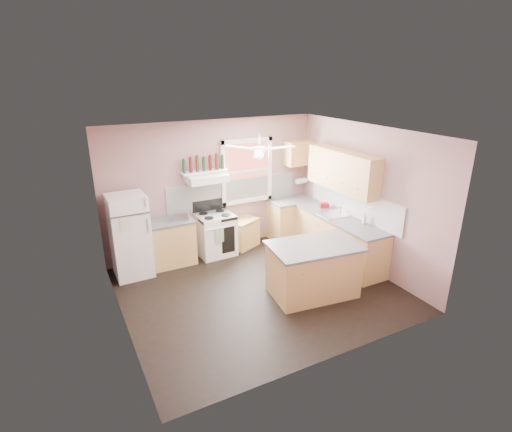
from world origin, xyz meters
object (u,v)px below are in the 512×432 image
refrigerator (130,236)px  island (313,270)px  stove (215,234)px  cart (244,233)px  toaster (181,216)px

refrigerator → island: bearing=-39.9°
stove → cart: bearing=3.1°
stove → cart: 0.69m
refrigerator → toaster: refrigerator is taller
stove → cart: (0.68, 0.06, -0.12)m
toaster → cart: 1.56m
refrigerator → cart: 2.43m
cart → toaster: bearing=162.1°
refrigerator → cart: size_ratio=2.52×
toaster → stove: size_ratio=0.33×
refrigerator → stove: 1.74m
stove → island: 2.37m
refrigerator → island: refrigerator is taller
stove → toaster: bearing=-173.2°
refrigerator → stove: size_ratio=1.80×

